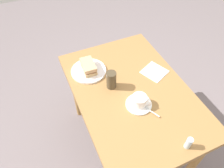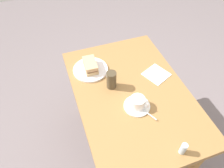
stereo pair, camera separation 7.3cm
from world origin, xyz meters
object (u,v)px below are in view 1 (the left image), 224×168
at_px(coffee_saucer, 139,104).
at_px(napkin, 154,72).
at_px(drinking_glass, 111,80).
at_px(sandwich_plate, 89,71).
at_px(dining_table, 131,99).
at_px(coffee_cup, 140,100).
at_px(salt_shaker, 189,143).
at_px(sandwich_front, 88,67).
at_px(spoon, 150,110).

relative_size(coffee_saucer, napkin, 1.06).
bearing_deg(drinking_glass, sandwich_plate, -154.36).
relative_size(napkin, drinking_glass, 1.22).
bearing_deg(dining_table, coffee_cup, -7.12).
xyz_separation_m(coffee_cup, salt_shaker, (0.34, 0.10, -0.01)).
distance_m(coffee_saucer, coffee_cup, 0.04).
height_order(sandwich_front, coffee_saucer, sandwich_front).
distance_m(sandwich_front, drinking_glass, 0.21).
distance_m(dining_table, salt_shaker, 0.48).
relative_size(sandwich_front, salt_shaker, 1.87).
bearing_deg(napkin, dining_table, -67.76).
bearing_deg(sandwich_plate, napkin, 65.55).
bearing_deg(drinking_glass, napkin, 89.71).
bearing_deg(drinking_glass, sandwich_front, -155.17).
bearing_deg(coffee_cup, salt_shaker, 16.57).
distance_m(sandwich_plate, coffee_cup, 0.43).
height_order(sandwich_plate, sandwich_front, sandwich_front).
bearing_deg(drinking_glass, coffee_saucer, 24.29).
relative_size(sandwich_front, spoon, 1.57).
height_order(napkin, salt_shaker, salt_shaker).
height_order(dining_table, spoon, spoon).
xyz_separation_m(sandwich_front, coffee_cup, (0.39, 0.18, -0.00)).
xyz_separation_m(coffee_cup, spoon, (0.07, 0.03, -0.03)).
distance_m(coffee_cup, napkin, 0.31).
xyz_separation_m(spoon, drinking_glass, (-0.27, -0.13, 0.05)).
bearing_deg(coffee_saucer, sandwich_plate, -155.06).
bearing_deg(coffee_cup, spoon, 25.89).
bearing_deg(drinking_glass, dining_table, 49.59).
distance_m(dining_table, coffee_cup, 0.18).
relative_size(coffee_saucer, spoon, 1.71).
distance_m(sandwich_front, napkin, 0.46).
distance_m(dining_table, coffee_saucer, 0.15).
bearing_deg(dining_table, sandwich_plate, -144.73).
height_order(sandwich_front, salt_shaker, salt_shaker).
bearing_deg(napkin, coffee_cup, -48.97).
height_order(sandwich_front, coffee_cup, same).
bearing_deg(coffee_cup, drinking_glass, -155.55).
bearing_deg(napkin, sandwich_front, -114.82).
xyz_separation_m(dining_table, coffee_cup, (0.11, -0.01, 0.13)).
xyz_separation_m(sandwich_plate, spoon, (0.46, 0.22, 0.01)).
height_order(dining_table, salt_shaker, salt_shaker).
bearing_deg(spoon, salt_shaker, 13.97).
relative_size(coffee_cup, spoon, 1.07).
xyz_separation_m(sandwich_plate, salt_shaker, (0.73, 0.28, 0.03)).
xyz_separation_m(sandwich_front, drinking_glass, (0.19, 0.09, 0.02)).
xyz_separation_m(dining_table, napkin, (-0.09, 0.22, 0.09)).
height_order(coffee_saucer, coffee_cup, coffee_cup).
xyz_separation_m(napkin, salt_shaker, (0.54, -0.13, 0.04)).
relative_size(coffee_saucer, salt_shaker, 2.03).
bearing_deg(spoon, sandwich_front, -155.18).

